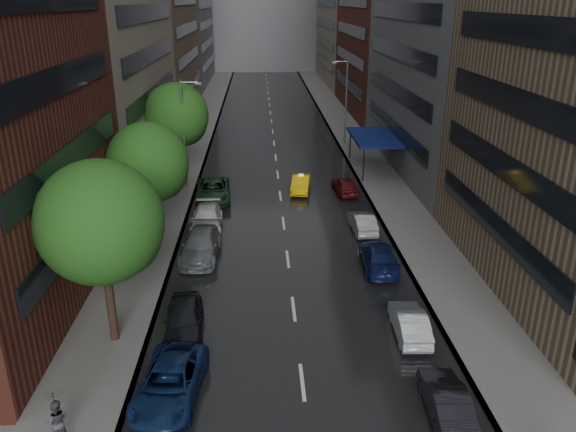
% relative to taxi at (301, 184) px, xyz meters
% --- Properties ---
extents(road, '(14.00, 140.00, 0.01)m').
position_rel_taxi_xyz_m(road, '(-1.77, 20.90, -0.67)').
color(road, black).
rests_on(road, ground).
extents(sidewalk_left, '(4.00, 140.00, 0.15)m').
position_rel_taxi_xyz_m(sidewalk_left, '(-10.77, 20.90, -0.60)').
color(sidewalk_left, gray).
rests_on(sidewalk_left, ground).
extents(sidewalk_right, '(4.00, 140.00, 0.15)m').
position_rel_taxi_xyz_m(sidewalk_right, '(7.23, 20.90, -0.60)').
color(sidewalk_right, gray).
rests_on(sidewalk_right, ground).
extents(tree_near, '(5.55, 5.55, 8.85)m').
position_rel_taxi_xyz_m(tree_near, '(-10.37, -21.62, 5.38)').
color(tree_near, '#382619').
rests_on(tree_near, ground).
extents(tree_mid, '(5.10, 5.10, 8.13)m').
position_rel_taxi_xyz_m(tree_mid, '(-10.37, -10.41, 4.88)').
color(tree_mid, '#382619').
rests_on(tree_mid, ground).
extents(tree_far, '(5.44, 5.44, 8.67)m').
position_rel_taxi_xyz_m(tree_far, '(-10.37, 3.04, 5.26)').
color(tree_far, '#382619').
rests_on(tree_far, ground).
extents(taxi, '(2.04, 4.28, 1.36)m').
position_rel_taxi_xyz_m(taxi, '(0.00, 0.00, 0.00)').
color(taxi, '#E2B50B').
rests_on(taxi, ground).
extents(parked_cars_left, '(3.02, 29.73, 1.60)m').
position_rel_taxi_xyz_m(parked_cars_left, '(-7.17, -12.63, 0.09)').
color(parked_cars_left, '#10224C').
rests_on(parked_cars_left, ground).
extents(parked_cars_right, '(2.41, 30.76, 1.46)m').
position_rel_taxi_xyz_m(parked_cars_right, '(3.63, -13.88, 0.02)').
color(parked_cars_right, black).
rests_on(parked_cars_right, ground).
extents(ped_black_umbrella, '(0.96, 0.98, 2.09)m').
position_rel_taxi_xyz_m(ped_black_umbrella, '(-10.82, -28.14, 0.70)').
color(ped_black_umbrella, '#434347').
rests_on(ped_black_umbrella, sidewalk_left).
extents(street_lamp_left, '(1.74, 0.22, 9.00)m').
position_rel_taxi_xyz_m(street_lamp_left, '(-9.49, 0.90, 4.21)').
color(street_lamp_left, gray).
rests_on(street_lamp_left, sidewalk_left).
extents(street_lamp_right, '(1.74, 0.22, 9.00)m').
position_rel_taxi_xyz_m(street_lamp_right, '(5.95, 15.90, 4.21)').
color(street_lamp_right, gray).
rests_on(street_lamp_right, sidewalk_right).
extents(awning, '(4.00, 8.00, 3.12)m').
position_rel_taxi_xyz_m(awning, '(7.21, 5.90, 2.46)').
color(awning, navy).
rests_on(awning, sidewalk_right).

